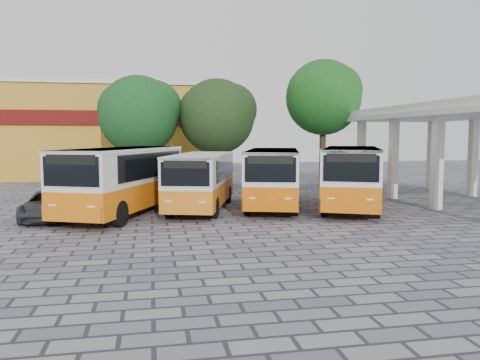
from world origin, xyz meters
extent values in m
plane|color=#525260|center=(0.00, 0.00, 0.00)|extent=(90.00, 90.00, 0.00)
cube|color=silver|center=(7.85, 10.50, 2.50)|extent=(0.45, 0.45, 5.00)
cube|color=silver|center=(13.15, 10.50, 2.50)|extent=(0.45, 0.45, 5.00)
cube|color=silver|center=(10.50, 4.00, 5.20)|extent=(6.60, 15.60, 0.40)
cube|color=silver|center=(10.50, 4.00, 4.85)|extent=(6.80, 15.80, 0.30)
cube|color=#BC8622|center=(-11.00, 26.00, 4.00)|extent=(20.00, 10.00, 8.00)
cube|color=#590C0A|center=(-11.00, 20.90, 5.20)|extent=(20.00, 0.20, 1.20)
cube|color=silver|center=(-11.00, 26.00, 8.15)|extent=(20.40, 10.40, 0.30)
cube|color=#D86508|center=(-7.52, 3.16, 0.98)|extent=(5.79, 8.98, 1.14)
cube|color=silver|center=(-7.52, 3.16, 2.34)|extent=(5.79, 8.98, 1.59)
cube|color=silver|center=(-7.52, 3.16, 3.07)|extent=(5.84, 9.00, 0.13)
cube|color=black|center=(-8.84, 3.16, 2.36)|extent=(2.85, 6.59, 1.14)
cube|color=black|center=(-6.20, 3.16, 2.36)|extent=(2.85, 6.59, 1.14)
cube|color=black|center=(-7.52, -1.18, 2.36)|extent=(2.16, 0.96, 1.14)
cube|color=black|center=(-7.52, -1.18, 2.81)|extent=(1.91, 0.86, 0.37)
cylinder|color=black|center=(-8.69, 0.35, 0.54)|extent=(0.30, 1.08, 1.08)
cylinder|color=black|center=(-6.35, 0.35, 0.54)|extent=(0.30, 1.08, 1.08)
cylinder|color=black|center=(-8.69, 5.98, 0.54)|extent=(0.30, 1.08, 1.08)
cylinder|color=black|center=(-6.35, 5.98, 0.54)|extent=(0.30, 1.08, 1.08)
cube|color=orange|center=(-3.77, 4.04, 0.87)|extent=(4.37, 8.06, 1.01)
cube|color=silver|center=(-3.77, 4.04, 2.09)|extent=(4.37, 8.06, 1.42)
cube|color=silver|center=(-3.77, 4.04, 2.74)|extent=(4.42, 8.08, 0.12)
cube|color=black|center=(-4.95, 4.04, 2.11)|extent=(1.82, 6.14, 1.01)
cube|color=black|center=(-2.59, 4.04, 2.11)|extent=(1.82, 6.14, 1.01)
cube|color=black|center=(-3.77, 0.16, 2.11)|extent=(2.01, 0.63, 1.01)
cube|color=black|center=(-3.77, 0.16, 2.51)|extent=(1.78, 0.57, 0.33)
cylinder|color=black|center=(-4.82, 1.53, 0.48)|extent=(0.27, 0.97, 0.97)
cylinder|color=black|center=(-2.73, 1.53, 0.48)|extent=(0.27, 0.97, 0.97)
cylinder|color=black|center=(-4.82, 6.55, 0.48)|extent=(0.27, 0.97, 0.97)
cylinder|color=black|center=(-2.73, 6.55, 0.48)|extent=(0.27, 0.97, 0.97)
cube|color=#C85800|center=(-0.02, 4.20, 0.93)|extent=(4.70, 8.60, 1.08)
cube|color=silver|center=(-0.02, 4.20, 2.23)|extent=(4.70, 8.60, 1.51)
cube|color=silver|center=(-0.02, 4.20, 2.93)|extent=(4.74, 8.62, 0.12)
cube|color=black|center=(-1.28, 4.20, 2.25)|extent=(1.96, 6.54, 1.08)
cube|color=black|center=(1.23, 4.20, 2.25)|extent=(1.96, 6.54, 1.08)
cube|color=black|center=(-0.02, 0.06, 2.25)|extent=(2.14, 0.67, 1.08)
cube|color=black|center=(-0.02, 0.06, 2.68)|extent=(1.89, 0.61, 0.35)
cylinder|color=black|center=(-1.14, 1.52, 0.52)|extent=(0.29, 1.03, 1.03)
cylinder|color=black|center=(1.09, 1.52, 0.52)|extent=(0.29, 1.03, 1.03)
cylinder|color=black|center=(-1.14, 6.88, 0.52)|extent=(0.29, 1.03, 1.03)
cylinder|color=black|center=(1.09, 6.88, 0.52)|extent=(0.29, 1.03, 1.03)
cube|color=#C85D05|center=(3.78, 3.00, 0.97)|extent=(5.88, 8.87, 1.13)
cube|color=silver|center=(3.78, 3.00, 2.32)|extent=(5.88, 8.87, 1.58)
cube|color=silver|center=(3.78, 3.00, 3.04)|extent=(5.93, 8.89, 0.13)
cube|color=black|center=(2.48, 3.00, 2.34)|extent=(2.96, 6.46, 1.13)
cube|color=black|center=(5.09, 3.00, 2.34)|extent=(2.96, 6.46, 1.13)
cube|color=black|center=(3.78, -1.30, 2.34)|extent=(2.12, 1.00, 1.13)
cube|color=black|center=(3.78, -1.30, 2.79)|extent=(1.88, 0.89, 0.36)
cylinder|color=black|center=(2.63, 0.22, 0.54)|extent=(0.30, 1.07, 1.07)
cylinder|color=black|center=(4.94, 0.22, 0.54)|extent=(0.30, 1.07, 1.07)
cylinder|color=black|center=(2.63, 5.79, 0.54)|extent=(0.30, 1.07, 1.07)
cylinder|color=black|center=(4.94, 5.79, 0.54)|extent=(0.30, 1.07, 1.07)
cylinder|color=#301F0C|center=(-7.10, 16.13, 1.91)|extent=(0.42, 0.42, 3.82)
sphere|color=#0D4013|center=(-7.10, 16.13, 5.23)|extent=(5.82, 5.82, 5.82)
sphere|color=#0D4013|center=(-5.94, 16.43, 5.81)|extent=(4.07, 4.07, 4.07)
sphere|color=#0D4013|center=(-8.12, 15.93, 5.67)|extent=(3.78, 3.78, 3.78)
cylinder|color=#412510|center=(-1.31, 15.98, 1.88)|extent=(0.45, 0.45, 3.77)
sphere|color=black|center=(-1.31, 15.98, 5.16)|extent=(5.69, 5.69, 5.69)
sphere|color=black|center=(-0.17, 16.28, 5.73)|extent=(3.98, 3.98, 3.98)
sphere|color=black|center=(-2.31, 15.78, 5.59)|extent=(3.70, 3.70, 3.70)
cylinder|color=#44311E|center=(6.08, 13.17, 2.23)|extent=(0.47, 0.47, 4.47)
sphere|color=#0E4A10|center=(6.08, 13.17, 6.48)|extent=(5.44, 5.44, 5.44)
sphere|color=#0E4A10|center=(7.17, 13.47, 7.02)|extent=(3.81, 3.81, 3.81)
sphere|color=#0E4A10|center=(5.13, 12.97, 6.89)|extent=(3.53, 3.53, 3.53)
imported|color=#2A2B2F|center=(-10.76, 2.60, 0.63)|extent=(2.28, 4.59, 1.25)
camera|label=1|loc=(-6.24, -19.29, 3.69)|focal=35.00mm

